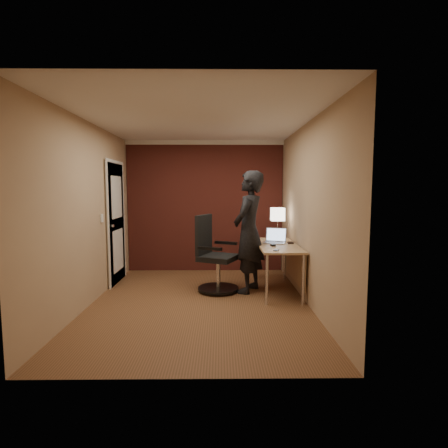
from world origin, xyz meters
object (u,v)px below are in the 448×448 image
Objects in this scene: mouse at (273,245)px; wallet at (290,243)px; laptop at (275,239)px; office_chair at (214,258)px; desk_lamp at (278,215)px; phone at (276,250)px; desk at (282,252)px; person at (249,232)px.

mouse reaches higher than wallet.
laptop is 1.03m from office_chair.
desk_lamp is 0.57m from laptop.
phone is (-0.20, -1.15, -0.41)m from desk_lamp.
wallet is at bearing 24.67° from desk.
desk_lamp reaches higher than desk.
wallet is at bearing -22.18° from laptop.
office_chair is (-0.98, -0.18, -0.28)m from laptop.
office_chair is 0.62× the size of person.
phone is (-0.18, -0.55, 0.13)m from desk.
wallet is 0.09× the size of office_chair.
laptop is 3.64× the size of wallet.
mouse reaches higher than phone.
desk_lamp is at bearing 164.78° from person.
mouse is 0.39m from wallet.
desk is 3.75× the size of laptop.
laptop is 0.34× the size of office_chair.
desk is 1.06m from office_chair.
office_chair is (-1.08, -0.62, -0.63)m from desk_lamp.
desk_lamp reaches higher than office_chair.
mouse is (-0.17, -0.17, 0.14)m from desk.
wallet is (0.31, 0.24, -0.01)m from mouse.
mouse is at bearing 96.55° from person.
person is at bearing -154.18° from laptop.
office_chair reaches higher than desk.
desk is 0.28m from mouse.
mouse is (-0.19, -0.77, -0.40)m from desk_lamp.
desk_lamp reaches higher than wallet.
wallet is 0.06× the size of person.
person reaches higher than laptop.
desk is at bearing 120.65° from person.
mouse is at bearing -103.83° from desk_lamp.
laptop is 0.25m from wallet.
desk is 0.81m from desk_lamp.
wallet is at bearing 4.23° from office_chair.
laptop is at bearing -103.56° from desk_lamp.
office_chair is at bearing -175.77° from wallet.
office_chair is at bearing -169.44° from laptop.
person is at bearing -3.31° from office_chair.
phone is 1.05× the size of wallet.
mouse is 0.87× the size of phone.
desk_lamp is at bearing 87.81° from desk.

